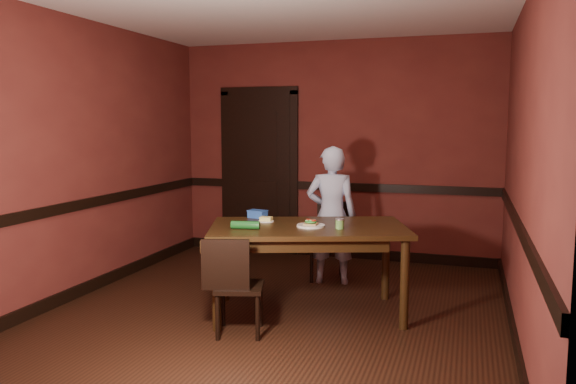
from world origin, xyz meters
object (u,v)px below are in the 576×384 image
Objects in this scene: sauce_jar at (340,224)px; cheese_saucer at (266,220)px; food_tub at (258,214)px; dining_table at (308,270)px; sandwich_plate at (311,225)px; chair_near at (239,285)px; chair_far at (327,241)px; person at (331,215)px.

sauce_jar reaches higher than cheese_saucer.
dining_table is at bearing -11.91° from food_tub.
cheese_saucer is at bearing 169.26° from sauce_jar.
sandwich_plate is 1.29× the size of food_tub.
sandwich_plate is at bearing 174.55° from sauce_jar.
sandwich_plate is (0.03, -0.04, 0.42)m from dining_table.
dining_table is 6.90× the size of sandwich_plate.
sauce_jar is (0.69, 0.56, 0.44)m from chair_near.
chair_near is at bearing -87.97° from cheese_saucer.
sauce_jar reaches higher than chair_far.
chair_far is 4.33× the size of food_tub.
chair_near is 0.55× the size of person.
sauce_jar is 0.92m from food_tub.
chair_far is 3.37× the size of sandwich_plate.
dining_table is at bearing -9.64° from cheese_saucer.
dining_table is 8.86× the size of food_tub.
cheese_saucer reaches higher than dining_table.
food_tub is (-0.15, 0.18, 0.02)m from cheese_saucer.
dining_table is at bearing -99.44° from chair_far.
sauce_jar is (0.33, -1.09, 0.11)m from person.
sandwich_plate is 0.47m from cheese_saucer.
cheese_saucer is (-0.38, -0.95, 0.09)m from person.
sandwich_plate is 1.72× the size of cheese_saucer.
dining_table is 0.60m from cheese_saucer.
chair_near is (-0.39, -0.63, 0.00)m from dining_table.
cheese_saucer is at bearing 56.90° from person.
sauce_jar is 0.62× the size of cheese_saucer.
chair_far is 5.82× the size of cheese_saucer.
sauce_jar is at bearing -8.25° from food_tub.
chair_far is (-0.11, 1.14, 0.02)m from dining_table.
dining_table is 0.74m from chair_near.
sandwich_plate reaches higher than chair_far.
sauce_jar reaches higher than sandwich_plate.
chair_far is at bearing 74.46° from food_tub.
chair_near is 0.84m from sandwich_plate.
chair_near is at bearing -141.42° from dining_table.
dining_table is at bearing 130.53° from sandwich_plate.
chair_far is at bearing 76.53° from dining_table.
sauce_jar reaches higher than dining_table.
sandwich_plate reaches higher than chair_near.
chair_near is 3.25× the size of sandwich_plate.
sauce_jar is at bearing 95.89° from person.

